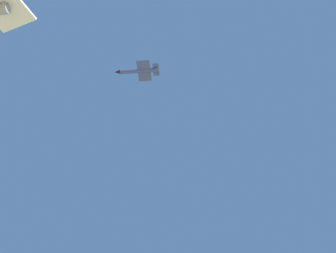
% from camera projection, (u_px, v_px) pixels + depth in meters
% --- Properties ---
extents(chase_jet_left_wing, '(9.02, 15.18, 4.00)m').
position_uv_depth(chase_jet_left_wing, '(139.00, 71.00, 115.12)').
color(chase_jet_left_wing, '#38478C').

